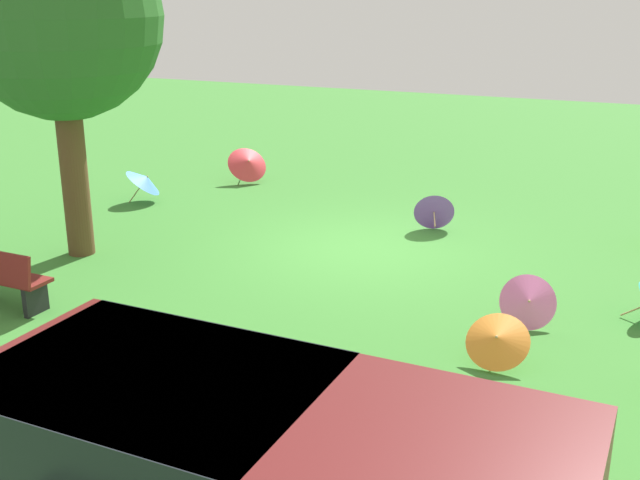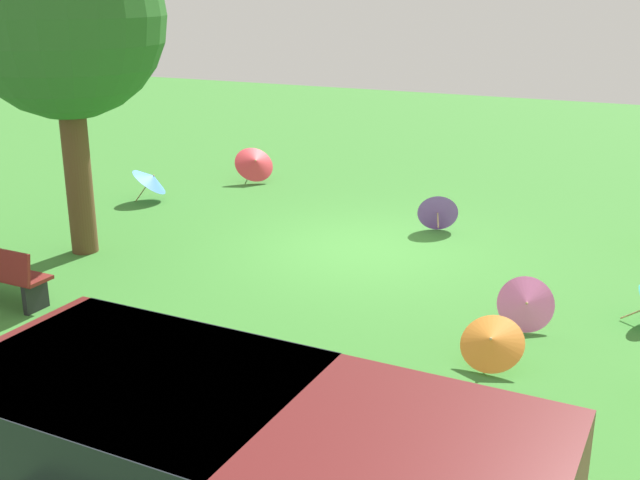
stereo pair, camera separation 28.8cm
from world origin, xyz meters
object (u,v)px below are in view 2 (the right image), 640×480
(parasol_orange_0, at_px, (492,341))
(parasol_blue_0, at_px, (151,179))
(parasol_purple_0, at_px, (438,211))
(parasol_red_1, at_px, (255,163))
(shade_tree, at_px, (63,18))
(parasol_pink_0, at_px, (526,304))
(van_dark, at_px, (221,466))

(parasol_orange_0, bearing_deg, parasol_blue_0, -28.78)
(parasol_purple_0, height_order, parasol_red_1, parasol_red_1)
(parasol_blue_0, bearing_deg, parasol_red_1, -117.02)
(shade_tree, bearing_deg, parasol_pink_0, 179.72)
(parasol_orange_0, xyz_separation_m, parasol_red_1, (6.97, -6.75, 0.12))
(parasol_blue_0, relative_size, parasol_red_1, 0.91)
(parasol_orange_0, height_order, parasol_pink_0, parasol_pink_0)
(parasol_orange_0, relative_size, parasol_blue_0, 0.74)
(shade_tree, bearing_deg, parasol_red_1, -92.58)
(shade_tree, height_order, parasol_orange_0, shade_tree)
(van_dark, relative_size, parasol_orange_0, 6.02)
(shade_tree, height_order, parasol_pink_0, shade_tree)
(parasol_pink_0, bearing_deg, parasol_purple_0, -57.96)
(shade_tree, bearing_deg, parasol_orange_0, 169.46)
(parasol_orange_0, xyz_separation_m, parasol_blue_0, (8.13, -4.47, 0.12))
(van_dark, height_order, parasol_red_1, van_dark)
(shade_tree, xyz_separation_m, parasol_orange_0, (-7.21, 1.34, -3.46))
(parasol_purple_0, xyz_separation_m, parasol_blue_0, (5.97, 0.53, 0.10))
(van_dark, height_order, parasol_orange_0, van_dark)
(parasol_orange_0, relative_size, parasol_pink_0, 0.91)
(shade_tree, xyz_separation_m, parasol_purple_0, (-5.05, -3.65, -3.43))
(parasol_blue_0, xyz_separation_m, parasol_red_1, (-1.16, -2.28, -0.00))
(van_dark, xyz_separation_m, parasol_red_1, (5.89, -10.90, -0.44))
(van_dark, distance_m, parasol_blue_0, 11.15)
(van_dark, relative_size, shade_tree, 0.85)
(parasol_blue_0, bearing_deg, shade_tree, 106.37)
(parasol_red_1, bearing_deg, parasol_blue_0, 62.98)
(parasol_orange_0, height_order, parasol_blue_0, parasol_blue_0)
(shade_tree, relative_size, parasol_purple_0, 6.62)
(parasol_orange_0, bearing_deg, shade_tree, -10.54)
(parasol_blue_0, xyz_separation_m, parasol_pink_0, (-8.28, 3.16, -0.12))
(parasol_blue_0, bearing_deg, parasol_orange_0, 151.22)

